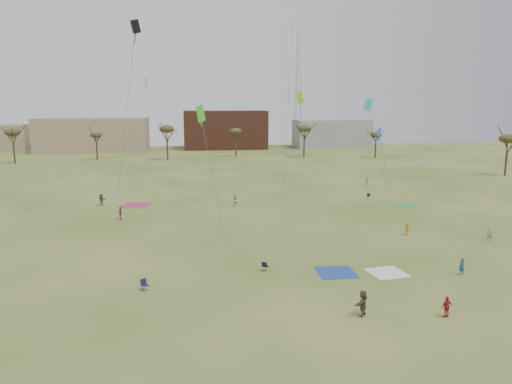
{
  "coord_description": "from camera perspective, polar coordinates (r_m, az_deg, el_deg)",
  "views": [
    {
      "loc": [
        -6.55,
        -34.51,
        14.25
      ],
      "look_at": [
        0.0,
        12.0,
        5.5
      ],
      "focal_mm": 33.44,
      "sensor_mm": 36.0,
      "label": 1
    }
  ],
  "objects": [
    {
      "name": "blanket_olive",
      "position": [
        70.67,
        17.45,
        -1.57
      ],
      "size": [
        4.22,
        4.22,
        0.03
      ],
      "primitive_type": "cube",
      "rotation": [
        0.0,
        0.0,
        0.53
      ],
      "color": "green",
      "rests_on": "ground"
    },
    {
      "name": "camp_chair_center",
      "position": [
        41.65,
        1.14,
        -9.07
      ],
      "size": [
        0.72,
        0.73,
        0.87
      ],
      "rotation": [
        0.0,
        0.0,
        2.51
      ],
      "color": "#131735",
      "rests_on": "ground"
    },
    {
      "name": "flyer_mid_c",
      "position": [
        56.07,
        26.14,
        -4.5
      ],
      "size": [
        0.62,
        0.52,
        1.46
      ],
      "primitive_type": "imported",
      "rotation": [
        0.0,
        0.0,
        2.76
      ],
      "color": "#65A2A9",
      "rests_on": "ground"
    },
    {
      "name": "ground",
      "position": [
        37.9,
        2.58,
        -11.54
      ],
      "size": [
        260.0,
        260.0,
        0.0
      ],
      "primitive_type": "plane",
      "color": "#405A1C",
      "rests_on": "ground"
    },
    {
      "name": "spectator_mid_d",
      "position": [
        61.63,
        -15.92,
        -2.44
      ],
      "size": [
        0.43,
        0.98,
        1.65
      ],
      "primitive_type": "imported",
      "rotation": [
        0.0,
        0.0,
        1.54
      ],
      "color": "#903C71",
      "rests_on": "ground"
    },
    {
      "name": "flyer_near_right",
      "position": [
        44.09,
        23.41,
        -8.19
      ],
      "size": [
        0.54,
        0.64,
        1.49
      ],
      "primitive_type": "imported",
      "rotation": [
        0.0,
        0.0,
        5.13
      ],
      "color": "#1E518D",
      "rests_on": "ground"
    },
    {
      "name": "spectator_mid_e",
      "position": [
        66.81,
        -2.47,
        -1.04
      ],
      "size": [
        1.01,
        0.93,
        1.68
      ],
      "primitive_type": "imported",
      "rotation": [
        0.0,
        0.0,
        5.83
      ],
      "color": "#BDBDBD",
      "rests_on": "ground"
    },
    {
      "name": "tree_line",
      "position": [
        113.92,
        -6.18,
        6.89
      ],
      "size": [
        117.44,
        49.32,
        8.91
      ],
      "color": "#3A2B1E",
      "rests_on": "ground"
    },
    {
      "name": "spectator_fore_c",
      "position": [
        33.99,
        12.65,
        -12.85
      ],
      "size": [
        1.51,
        1.59,
        1.8
      ],
      "primitive_type": "imported",
      "rotation": [
        0.0,
        0.0,
        3.98
      ],
      "color": "#4D4637",
      "rests_on": "ground"
    },
    {
      "name": "flyer_mid_b",
      "position": [
        54.98,
        17.6,
        -4.18
      ],
      "size": [
        0.81,
        1.07,
        1.47
      ],
      "primitive_type": "imported",
      "rotation": [
        0.0,
        0.0,
        5.03
      ],
      "color": "orange",
      "rests_on": "ground"
    },
    {
      "name": "radio_tower",
      "position": [
        163.72,
        5.01,
        12.25
      ],
      "size": [
        1.51,
        1.72,
        41.0
      ],
      "color": "#9EA3A8",
      "rests_on": "ground"
    },
    {
      "name": "building_tan",
      "position": [
        152.47,
        -18.88,
        6.51
      ],
      "size": [
        32.0,
        14.0,
        10.0
      ],
      "primitive_type": "cube",
      "color": "#937F60",
      "rests_on": "ground"
    },
    {
      "name": "camp_chair_right",
      "position": [
        73.97,
        13.24,
        -0.63
      ],
      "size": [
        0.74,
        0.74,
        0.87
      ],
      "rotation": [
        0.0,
        0.0,
        5.53
      ],
      "color": "#141737",
      "rests_on": "ground"
    },
    {
      "name": "building_brick",
      "position": [
        155.16,
        -3.76,
        7.48
      ],
      "size": [
        26.0,
        16.0,
        12.0
      ],
      "primitive_type": "cube",
      "color": "brown",
      "rests_on": "ground"
    },
    {
      "name": "flyer_far_a",
      "position": [
        70.95,
        -18.0,
        -0.86
      ],
      "size": [
        1.52,
        1.42,
        1.7
      ],
      "primitive_type": "imported",
      "rotation": [
        0.0,
        0.0,
        2.42
      ],
      "color": "#287942",
      "rests_on": "ground"
    },
    {
      "name": "building_grey",
      "position": [
        159.75,
        9.01,
        6.92
      ],
      "size": [
        24.0,
        12.0,
        9.0
      ],
      "primitive_type": "cube",
      "color": "gray",
      "rests_on": "ground"
    },
    {
      "name": "blanket_blue",
      "position": [
        41.9,
        9.56,
        -9.48
      ],
      "size": [
        3.25,
        3.25,
        0.03
      ],
      "primitive_type": "cube",
      "rotation": [
        0.0,
        0.0,
        3.12
      ],
      "color": "#224397",
      "rests_on": "ground"
    },
    {
      "name": "flyer_far_c",
      "position": [
        85.32,
        13.08,
        1.15
      ],
      "size": [
        0.92,
        1.06,
        1.42
      ],
      "primitive_type": "imported",
      "rotation": [
        0.0,
        0.0,
        4.17
      ],
      "color": "#205293",
      "rests_on": "ground"
    },
    {
      "name": "camp_chair_left",
      "position": [
        38.55,
        -13.15,
        -11.02
      ],
      "size": [
        0.72,
        0.73,
        0.87
      ],
      "rotation": [
        0.0,
        0.0,
        0.6
      ],
      "color": "#18163C",
      "rests_on": "ground"
    },
    {
      "name": "spectator_fore_a",
      "position": [
        35.46,
        21.87,
        -12.63
      ],
      "size": [
        0.92,
        0.5,
        1.49
      ],
      "primitive_type": "imported",
      "rotation": [
        0.0,
        0.0,
        3.31
      ],
      "color": "red",
      "rests_on": "ground"
    },
    {
      "name": "blanket_cream",
      "position": [
        42.74,
        15.39,
        -9.31
      ],
      "size": [
        3.33,
        3.33,
        0.03
      ],
      "primitive_type": "cube",
      "rotation": [
        0.0,
        0.0,
        1.72
      ],
      "color": "white",
      "rests_on": "ground"
    },
    {
      "name": "kites_aloft",
      "position": [
        68.31,
        -2.51,
        17.1
      ],
      "size": [
        71.03,
        48.14,
        27.88
      ],
      "color": "red",
      "rests_on": "ground"
    },
    {
      "name": "blanket_plum",
      "position": [
        69.81,
        -14.11,
        -1.55
      ],
      "size": [
        4.6,
        4.6,
        0.03
      ],
      "primitive_type": "cube",
      "rotation": [
        0.0,
        0.0,
        2.91
      ],
      "color": "#A73352",
      "rests_on": "ground"
    }
  ]
}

